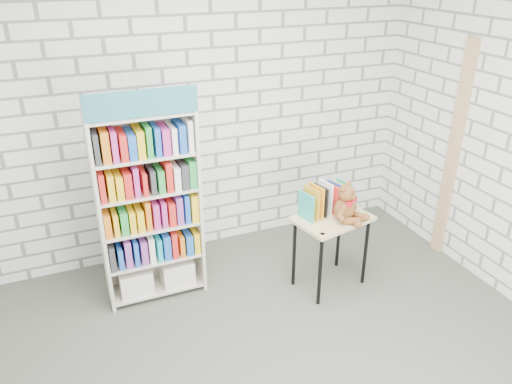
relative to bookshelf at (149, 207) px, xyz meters
name	(u,v)px	position (x,y,z in m)	size (l,w,h in m)	color
ground	(279,379)	(0.57, -1.36, -0.85)	(4.50, 4.50, 0.00)	#454C40
room_shell	(285,142)	(0.57, -1.36, 0.94)	(4.52, 4.02, 2.81)	silver
bookshelf	(149,207)	(0.00, 0.00, 0.00)	(0.83, 0.32, 1.86)	beige
display_table	(332,227)	(1.47, -0.49, -0.26)	(0.72, 0.57, 0.69)	tan
table_books	(325,199)	(1.45, -0.39, -0.03)	(0.48, 0.29, 0.27)	teal
teddy_bear	(347,206)	(1.55, -0.57, -0.03)	(0.32, 0.31, 0.33)	brown
door_trim	(453,153)	(2.79, -0.41, 0.20)	(0.05, 0.12, 2.10)	tan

